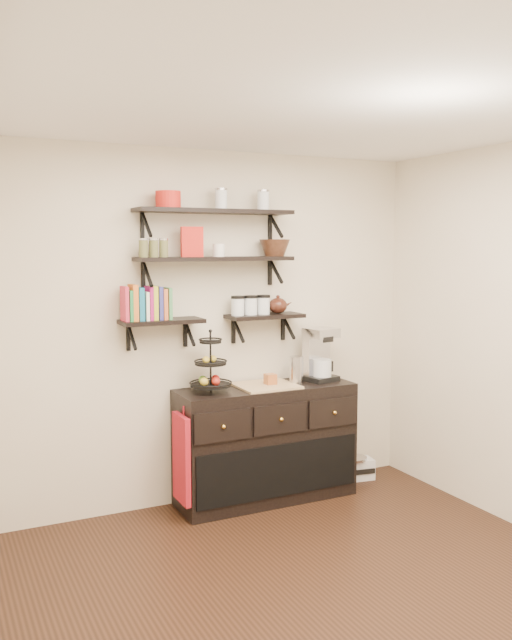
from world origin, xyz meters
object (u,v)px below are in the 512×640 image
object	(u,v)px
fruit_stand	(211,372)
radio	(354,468)
coffee_maker	(319,355)
sideboard	(266,443)

from	to	relation	value
fruit_stand	radio	xyz separation A→B (m)	(1.34, 0.07, -0.96)
fruit_stand	coffee_maker	world-z (taller)	fruit_stand
sideboard	radio	xyz separation A→B (m)	(0.88, 0.07, -0.36)
sideboard	coffee_maker	distance (m)	0.82
coffee_maker	sideboard	bearing A→B (deg)	171.42
coffee_maker	radio	distance (m)	1.08
radio	fruit_stand	bearing A→B (deg)	-168.33
sideboard	coffee_maker	bearing A→B (deg)	3.38
fruit_stand	coffee_maker	xyz separation A→B (m)	(0.95, 0.03, 0.05)
fruit_stand	coffee_maker	size ratio (longest dim) A/B	1.05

